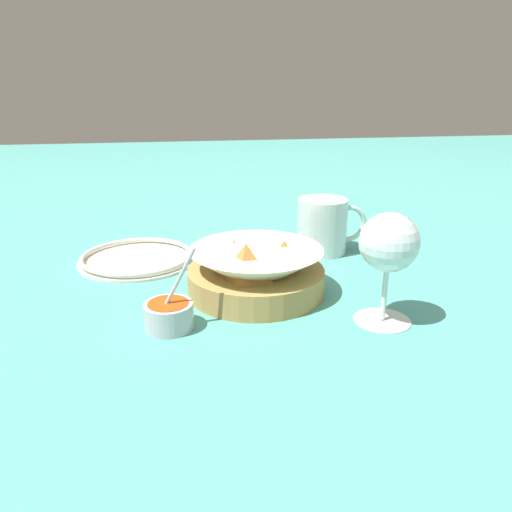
# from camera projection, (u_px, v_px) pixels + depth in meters

# --- Properties ---
(ground_plane) EXTENTS (4.00, 4.00, 0.00)m
(ground_plane) POSITION_uv_depth(u_px,v_px,m) (247.00, 301.00, 0.72)
(ground_plane) COLOR teal
(food_basket) EXTENTS (0.20, 0.20, 0.09)m
(food_basket) POSITION_uv_depth(u_px,v_px,m) (256.00, 273.00, 0.74)
(food_basket) COLOR #B2894C
(food_basket) RESTS_ON ground_plane
(sauce_cup) EXTENTS (0.07, 0.06, 0.11)m
(sauce_cup) POSITION_uv_depth(u_px,v_px,m) (169.00, 314.00, 0.64)
(sauce_cup) COLOR #B7B7BC
(sauce_cup) RESTS_ON ground_plane
(wine_glass) EXTENTS (0.08, 0.08, 0.15)m
(wine_glass) POSITION_uv_depth(u_px,v_px,m) (389.00, 246.00, 0.63)
(wine_glass) COLOR silver
(wine_glass) RESTS_ON ground_plane
(beer_mug) EXTENTS (0.13, 0.09, 0.10)m
(beer_mug) POSITION_uv_depth(u_px,v_px,m) (323.00, 228.00, 0.91)
(beer_mug) COLOR silver
(beer_mug) RESTS_ON ground_plane
(side_plate) EXTENTS (0.20, 0.20, 0.01)m
(side_plate) POSITION_uv_depth(u_px,v_px,m) (137.00, 258.00, 0.87)
(side_plate) COLOR silver
(side_plate) RESTS_ON ground_plane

